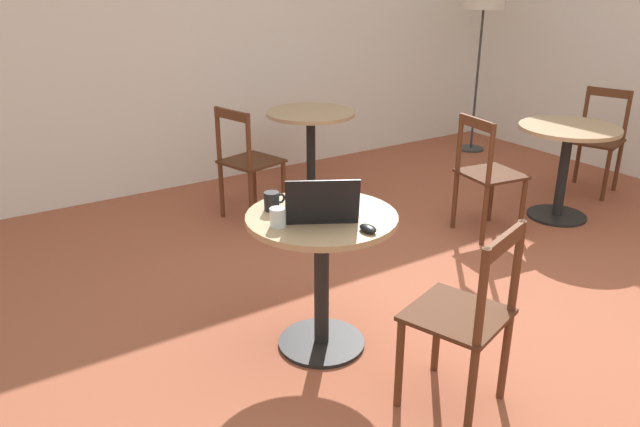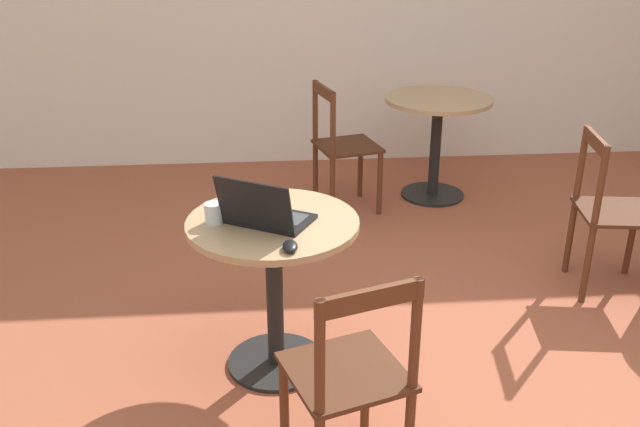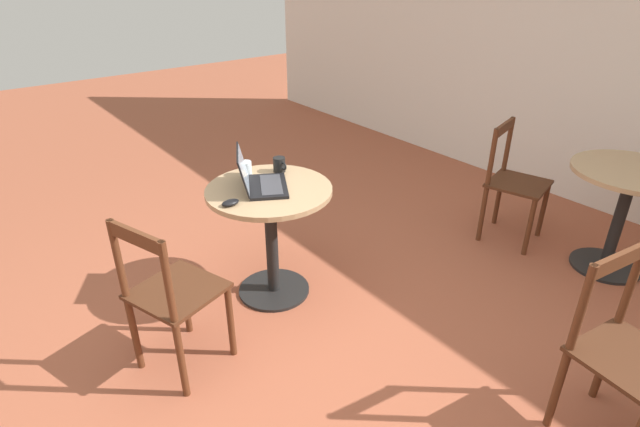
{
  "view_description": "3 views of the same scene",
  "coord_description": "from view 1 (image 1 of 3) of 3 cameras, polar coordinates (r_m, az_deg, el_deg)",
  "views": [
    {
      "loc": [
        -2.33,
        -1.95,
        1.85
      ],
      "look_at": [
        -0.61,
        0.67,
        0.6
      ],
      "focal_mm": 35.0,
      "sensor_mm": 36.0,
      "label": 1
    },
    {
      "loc": [
        -0.82,
        -2.38,
        1.98
      ],
      "look_at": [
        -0.57,
        0.58,
        0.67
      ],
      "focal_mm": 40.0,
      "sensor_mm": 36.0,
      "label": 2
    },
    {
      "loc": [
        1.47,
        -1.01,
        1.94
      ],
      "look_at": [
        -0.4,
        0.46,
        0.7
      ],
      "focal_mm": 28.0,
      "sensor_mm": 36.0,
      "label": 3
    }
  ],
  "objects": [
    {
      "name": "cafe_table_near",
      "position": [
        3.09,
        0.15,
        -3.4
      ],
      "size": [
        0.74,
        0.74,
        0.73
      ],
      "color": "black",
      "rests_on": "ground_plane"
    },
    {
      "name": "wall_back",
      "position": [
        5.7,
        -9.32,
        16.4
      ],
      "size": [
        9.4,
        0.06,
        2.7
      ],
      "color": "white",
      "rests_on": "ground_plane"
    },
    {
      "name": "floor_lamp",
      "position": [
        6.73,
        14.77,
        18.12
      ],
      "size": [
        0.41,
        0.41,
        1.7
      ],
      "color": "#333333",
      "rests_on": "ground_plane"
    },
    {
      "name": "chair_mid_left",
      "position": [
        4.64,
        14.98,
        3.35
      ],
      "size": [
        0.44,
        0.44,
        0.88
      ],
      "color": "#562D19",
      "rests_on": "ground_plane"
    },
    {
      "name": "mug",
      "position": [
        3.06,
        -4.39,
        1.15
      ],
      "size": [
        0.11,
        0.08,
        0.09
      ],
      "color": "black",
      "rests_on": "cafe_table_near"
    },
    {
      "name": "chair_mid_right",
      "position": [
        5.9,
        24.0,
        6.06
      ],
      "size": [
        0.49,
        0.49,
        0.88
      ],
      "color": "#562D19",
      "rests_on": "ground_plane"
    },
    {
      "name": "mouse",
      "position": [
        2.82,
        4.41,
        -1.37
      ],
      "size": [
        0.06,
        0.1,
        0.03
      ],
      "color": "black",
      "rests_on": "cafe_table_near"
    },
    {
      "name": "drinking_glass",
      "position": [
        2.87,
        -3.88,
        -0.35
      ],
      "size": [
        0.08,
        0.08,
        0.09
      ],
      "color": "silver",
      "rests_on": "cafe_table_near"
    },
    {
      "name": "cafe_table_mid",
      "position": [
        5.12,
        21.59,
        5.36
      ],
      "size": [
        0.74,
        0.74,
        0.73
      ],
      "color": "black",
      "rests_on": "ground_plane"
    },
    {
      "name": "cafe_table_far",
      "position": [
        5.26,
        -0.85,
        7.3
      ],
      "size": [
        0.74,
        0.74,
        0.73
      ],
      "color": "black",
      "rests_on": "ground_plane"
    },
    {
      "name": "laptop",
      "position": [
        2.95,
        0.11,
        0.39
      ],
      "size": [
        0.43,
        0.41,
        0.23
      ],
      "color": "black",
      "rests_on": "cafe_table_near"
    },
    {
      "name": "chair_far_left",
      "position": [
        4.81,
        -6.65,
        4.57
      ],
      "size": [
        0.48,
        0.48,
        0.88
      ],
      "color": "#562D19",
      "rests_on": "ground_plane"
    },
    {
      "name": "chair_near_front",
      "position": [
        2.77,
        13.16,
        -9.4
      ],
      "size": [
        0.5,
        0.5,
        0.88
      ],
      "color": "#562D19",
      "rests_on": "ground_plane"
    },
    {
      "name": "ground_plane",
      "position": [
        3.56,
        14.58,
        -10.44
      ],
      "size": [
        16.0,
        16.0,
        0.0
      ],
      "primitive_type": "plane",
      "color": "#9E5138"
    }
  ]
}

